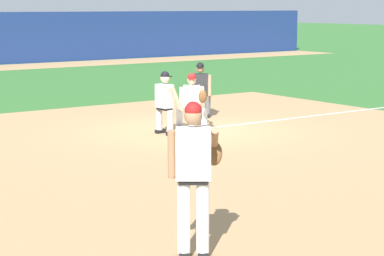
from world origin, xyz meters
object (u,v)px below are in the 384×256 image
Objects in this scene: pitcher at (195,170)px; first_baseman at (193,99)px; first_base_bag at (191,129)px; baserunner at (165,100)px; umpire at (200,88)px; baseball at (199,154)px.

pitcher is 1.39× the size of first_baseman.
first_base_bag is at bearing 54.89° from pitcher.
baserunner is (4.42, 7.31, -0.27)m from pitcher.
first_base_bag is at bearing -136.02° from first_baseman.
pitcher is 9.30m from first_baseman.
umpire is at bearing 36.92° from baserunner.
baserunner is (0.80, 2.43, 0.76)m from baseball.
first_base_bag is at bearing -132.22° from umpire.
first_baseman is (5.39, 7.57, -0.33)m from pitcher.
umpire reaches higher than first_base_bag.
first_baseman reaches higher than first_base_bag.
baseball is 0.04× the size of pitcher.
umpire is at bearing 47.78° from first_base_bag.
baseball is at bearing -108.15° from baserunner.
baseball is at bearing -123.17° from first_baseman.
baserunner is at bearing -174.01° from first_base_bag.
baserunner is 2.76m from umpire.
first_base_bag is at bearing 57.97° from baseball.
baseball is at bearing 53.38° from pitcher.
umpire is (3.00, 4.09, 0.76)m from baseball.
first_baseman reaches higher than baseball.
baseball is 6.16m from pitcher.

